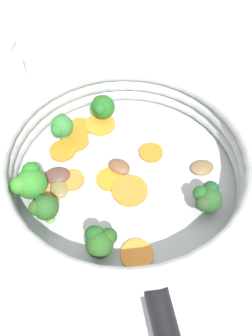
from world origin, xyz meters
name	(u,v)px	position (x,y,z in m)	size (l,w,h in m)	color
ground_plane	(126,180)	(0.00, 0.00, 0.00)	(4.00, 4.00, 0.00)	silver
skillet	(126,177)	(0.00, 0.00, 0.01)	(0.31, 0.31, 0.01)	#B2B5B7
skillet_rim_wall	(126,162)	(0.00, 0.00, 0.04)	(0.33, 0.33, 0.06)	#B4B8BA
skillet_rivet_left	(117,284)	(-0.02, 0.15, 0.02)	(0.01, 0.01, 0.01)	#B3B7B4
skillet_rivet_right	(185,271)	(-0.09, 0.12, 0.02)	(0.01, 0.01, 0.01)	#B2B4BA
carrot_slice_0	(80,127)	(0.09, -0.07, 0.02)	(0.04, 0.04, 0.00)	orange
carrot_slice_1	(72,180)	(0.07, 0.02, 0.02)	(0.03, 0.03, 0.01)	orange
carrot_slice_2	(100,124)	(0.06, -0.09, 0.02)	(0.05, 0.05, 0.00)	orange
carrot_slice_3	(151,152)	(-0.03, -0.04, 0.02)	(0.03, 0.03, 0.01)	orange
carrot_slice_4	(130,190)	(-0.01, 0.03, 0.02)	(0.05, 0.05, 0.01)	orange
carrot_slice_5	(137,255)	(-0.03, 0.11, 0.02)	(0.04, 0.04, 0.00)	orange
carrot_slice_6	(76,141)	(0.08, -0.04, 0.02)	(0.04, 0.04, 0.00)	orange
carrot_slice_7	(63,151)	(0.10, -0.02, 0.02)	(0.04, 0.04, 0.01)	orange
carrot_slice_8	(55,189)	(0.09, 0.04, 0.02)	(0.03, 0.03, 0.00)	#F2943D
carrot_slice_9	(110,179)	(0.02, 0.01, 0.02)	(0.04, 0.04, 0.00)	orange
broccoli_floret_0	(30,182)	(0.11, 0.05, 0.04)	(0.04, 0.05, 0.05)	#68914C
broccoli_floret_1	(207,198)	(-0.11, 0.03, 0.04)	(0.04, 0.04, 0.04)	#8EA466
broccoli_floret_2	(62,127)	(0.10, -0.05, 0.04)	(0.03, 0.04, 0.04)	#649543
broccoli_floret_3	(44,208)	(0.08, 0.09, 0.04)	(0.03, 0.03, 0.04)	#7DB35F
broccoli_floret_4	(102,107)	(0.06, -0.10, 0.04)	(0.04, 0.04, 0.04)	#7CB26B
broccoli_floret_5	(99,241)	(0.01, 0.11, 0.04)	(0.03, 0.04, 0.04)	#749560
mushroom_piece_0	(202,167)	(-0.10, -0.03, 0.02)	(0.03, 0.02, 0.01)	brown
mushroom_piece_1	(59,188)	(0.08, 0.04, 0.02)	(0.03, 0.02, 0.01)	olive
mushroom_piece_2	(57,175)	(0.09, 0.02, 0.02)	(0.04, 0.03, 0.01)	brown
mushroom_piece_3	(119,166)	(0.01, -0.01, 0.02)	(0.03, 0.02, 0.01)	brown
salt_shaker	(9,60)	(0.23, -0.17, 0.05)	(0.04, 0.04, 0.11)	white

